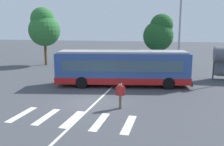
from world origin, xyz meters
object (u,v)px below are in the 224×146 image
city_transit_bus (122,68)px  parked_car_blue (159,65)px  pedestrian_crossing_street (120,93)px  background_tree_right (159,33)px  background_tree_left (44,27)px  parked_car_silver (136,65)px  parked_car_charcoal (114,64)px  twin_arm_street_lamp (180,20)px

city_transit_bus → parked_car_blue: size_ratio=2.60×
pedestrian_crossing_street → background_tree_right: size_ratio=0.25×
parked_car_blue → background_tree_right: size_ratio=0.66×
parked_car_blue → background_tree_left: bearing=173.2°
parked_car_silver → background_tree_left: bearing=170.3°
city_transit_bus → parked_car_charcoal: bearing=109.2°
parked_car_charcoal → parked_car_blue: size_ratio=1.00×
parked_car_charcoal → parked_car_silver: 2.74m
parked_car_blue → parked_car_charcoal: bearing=-176.8°
parked_car_charcoal → background_tree_right: (4.94, 5.33, 3.60)m
pedestrian_crossing_street → background_tree_right: (1.18, 19.05, 3.40)m
parked_car_charcoal → background_tree_left: bearing=168.1°
parked_car_charcoal → parked_car_blue: (5.32, 0.30, 0.00)m
twin_arm_street_lamp → pedestrian_crossing_street: bearing=-108.0°
pedestrian_crossing_street → city_transit_bus: bearing=100.4°
background_tree_left → parked_car_blue: bearing=-6.8°
city_transit_bus → parked_car_blue: city_transit_bus is taller
pedestrian_crossing_street → background_tree_right: 19.38m
background_tree_left → city_transit_bus: bearing=-37.2°
pedestrian_crossing_street → parked_car_blue: 14.10m
city_transit_bus → parked_car_silver: bearing=89.2°
city_transit_bus → parked_car_silver: size_ratio=2.58×
city_transit_bus → background_tree_left: (-12.82, 9.71, 3.54)m
parked_car_charcoal → background_tree_right: size_ratio=0.66×
parked_car_blue → background_tree_left: size_ratio=0.58×
pedestrian_crossing_street → parked_car_charcoal: bearing=105.3°
city_transit_bus → background_tree_right: 13.39m
city_transit_bus → background_tree_left: 16.47m
city_transit_bus → background_tree_left: bearing=142.8°
parked_car_charcoal → parked_car_silver: same height
pedestrian_crossing_street → background_tree_left: 21.53m
twin_arm_street_lamp → parked_car_blue: bearing=126.0°
parked_car_charcoal → twin_arm_street_lamp: twin_arm_street_lamp is taller
pedestrian_crossing_street → parked_car_silver: 13.69m
twin_arm_street_lamp → city_transit_bus: bearing=-133.5°
parked_car_charcoal → twin_arm_street_lamp: (7.39, -2.55, 4.99)m
parked_car_silver → background_tree_right: background_tree_right is taller
background_tree_left → background_tree_right: bearing=11.9°
parked_car_blue → background_tree_right: (-0.38, 5.03, 3.60)m
parked_car_silver → background_tree_left: (-12.93, 2.22, 4.36)m
parked_car_silver → parked_car_blue: bearing=8.1°
parked_car_charcoal → twin_arm_street_lamp: bearing=-19.1°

